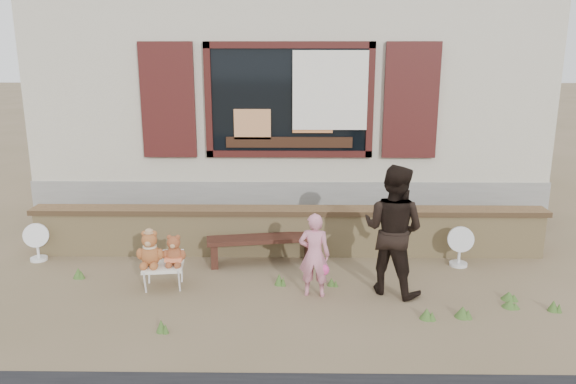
{
  "coord_description": "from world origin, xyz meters",
  "views": [
    {
      "loc": [
        0.09,
        -6.42,
        2.82
      ],
      "look_at": [
        0.0,
        0.6,
        1.0
      ],
      "focal_mm": 35.0,
      "sensor_mm": 36.0,
      "label": 1
    }
  ],
  "objects_px": {
    "teddy_bear_left": "(150,248)",
    "bench": "(262,244)",
    "teddy_bear_right": "(174,249)",
    "folding_chair": "(163,267)",
    "adult": "(393,230)",
    "child": "(314,255)"
  },
  "relations": [
    {
      "from": "teddy_bear_left",
      "to": "child",
      "type": "distance_m",
      "value": 1.95
    },
    {
      "from": "teddy_bear_right",
      "to": "adult",
      "type": "height_order",
      "value": "adult"
    },
    {
      "from": "folding_chair",
      "to": "teddy_bear_right",
      "type": "height_order",
      "value": "teddy_bear_right"
    },
    {
      "from": "bench",
      "to": "adult",
      "type": "distance_m",
      "value": 1.87
    },
    {
      "from": "bench",
      "to": "folding_chair",
      "type": "height_order",
      "value": "bench"
    },
    {
      "from": "teddy_bear_left",
      "to": "bench",
      "type": "bearing_deg",
      "value": 25.28
    },
    {
      "from": "adult",
      "to": "bench",
      "type": "bearing_deg",
      "value": 4.42
    },
    {
      "from": "folding_chair",
      "to": "adult",
      "type": "bearing_deg",
      "value": -8.56
    },
    {
      "from": "folding_chair",
      "to": "teddy_bear_left",
      "type": "xyz_separation_m",
      "value": [
        -0.14,
        -0.02,
        0.25
      ]
    },
    {
      "from": "bench",
      "to": "teddy_bear_right",
      "type": "relative_size",
      "value": 3.92
    },
    {
      "from": "bench",
      "to": "folding_chair",
      "type": "distance_m",
      "value": 1.39
    },
    {
      "from": "teddy_bear_right",
      "to": "folding_chair",
      "type": "bearing_deg",
      "value": 180.0
    },
    {
      "from": "teddy_bear_right",
      "to": "child",
      "type": "xyz_separation_m",
      "value": [
        1.67,
        -0.22,
        0.02
      ]
    },
    {
      "from": "folding_chair",
      "to": "teddy_bear_left",
      "type": "bearing_deg",
      "value": -180.0
    },
    {
      "from": "bench",
      "to": "folding_chair",
      "type": "bearing_deg",
      "value": -154.93
    },
    {
      "from": "teddy_bear_left",
      "to": "teddy_bear_right",
      "type": "height_order",
      "value": "teddy_bear_left"
    },
    {
      "from": "bench",
      "to": "teddy_bear_left",
      "type": "relative_size",
      "value": 3.38
    },
    {
      "from": "bench",
      "to": "teddy_bear_left",
      "type": "distance_m",
      "value": 1.53
    },
    {
      "from": "bench",
      "to": "adult",
      "type": "bearing_deg",
      "value": -38.48
    },
    {
      "from": "folding_chair",
      "to": "child",
      "type": "xyz_separation_m",
      "value": [
        1.8,
        -0.2,
        0.24
      ]
    },
    {
      "from": "folding_chair",
      "to": "adult",
      "type": "distance_m",
      "value": 2.77
    },
    {
      "from": "bench",
      "to": "child",
      "type": "xyz_separation_m",
      "value": [
        0.66,
        -0.99,
        0.23
      ]
    }
  ]
}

